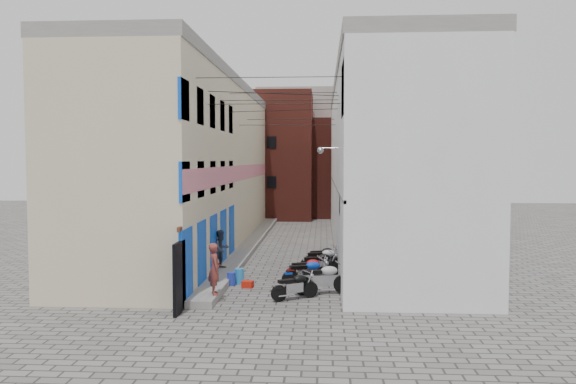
% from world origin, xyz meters
% --- Properties ---
extents(ground, '(90.00, 90.00, 0.00)m').
position_xyz_m(ground, '(0.00, 0.00, 0.00)').
color(ground, '#5B5856').
rests_on(ground, ground).
extents(plinth, '(0.90, 26.00, 0.25)m').
position_xyz_m(plinth, '(-2.05, 13.00, 0.12)').
color(plinth, gray).
rests_on(plinth, ground).
extents(building_left, '(5.10, 27.00, 9.00)m').
position_xyz_m(building_left, '(-4.98, 12.95, 4.50)').
color(building_left, beige).
rests_on(building_left, ground).
extents(building_right, '(5.94, 26.00, 9.00)m').
position_xyz_m(building_right, '(5.00, 13.00, 4.51)').
color(building_right, white).
rests_on(building_right, ground).
extents(building_far_brick_left, '(6.00, 6.00, 10.00)m').
position_xyz_m(building_far_brick_left, '(-2.00, 28.00, 5.00)').
color(building_far_brick_left, maroon).
rests_on(building_far_brick_left, ground).
extents(building_far_brick_right, '(5.00, 6.00, 8.00)m').
position_xyz_m(building_far_brick_right, '(3.00, 30.00, 4.00)').
color(building_far_brick_right, maroon).
rests_on(building_far_brick_right, ground).
extents(building_far_concrete, '(8.00, 5.00, 11.00)m').
position_xyz_m(building_far_concrete, '(0.00, 34.00, 5.50)').
color(building_far_concrete, gray).
rests_on(building_far_concrete, ground).
extents(far_shopfront, '(2.00, 0.30, 2.40)m').
position_xyz_m(far_shopfront, '(0.00, 25.20, 1.20)').
color(far_shopfront, black).
rests_on(far_shopfront, ground).
extents(overhead_wires, '(5.80, 13.02, 1.32)m').
position_xyz_m(overhead_wires, '(0.00, 7.64, 7.12)').
color(overhead_wires, black).
rests_on(overhead_wires, ground).
extents(motorcycle_a, '(1.77, 1.35, 1.00)m').
position_xyz_m(motorcycle_a, '(0.94, 1.44, 0.50)').
color(motorcycle_a, black).
rests_on(motorcycle_a, ground).
extents(motorcycle_b, '(2.19, 1.10, 1.21)m').
position_xyz_m(motorcycle_b, '(1.88, 2.24, 0.61)').
color(motorcycle_b, '#AAA9AE').
rests_on(motorcycle_b, ground).
extents(motorcycle_c, '(2.05, 1.20, 1.13)m').
position_xyz_m(motorcycle_c, '(1.31, 3.42, 0.57)').
color(motorcycle_c, '#0B37AF').
rests_on(motorcycle_c, ground).
extents(motorcycle_d, '(1.91, 1.08, 1.05)m').
position_xyz_m(motorcycle_d, '(1.30, 4.23, 0.53)').
color(motorcycle_d, '#BC100D').
rests_on(motorcycle_d, ground).
extents(motorcycle_e, '(1.92, 1.00, 1.06)m').
position_xyz_m(motorcycle_e, '(1.73, 5.47, 0.53)').
color(motorcycle_e, black).
rests_on(motorcycle_e, ground).
extents(motorcycle_f, '(2.01, 0.87, 1.12)m').
position_xyz_m(motorcycle_f, '(1.90, 6.28, 0.56)').
color(motorcycle_f, '#BCBCC1').
rests_on(motorcycle_f, ground).
extents(motorcycle_g, '(1.79, 1.19, 0.99)m').
position_xyz_m(motorcycle_g, '(1.90, 7.41, 0.50)').
color(motorcycle_g, black).
rests_on(motorcycle_g, ground).
extents(person_a, '(0.58, 0.72, 1.71)m').
position_xyz_m(person_a, '(-1.70, 1.00, 1.10)').
color(person_a, brown).
rests_on(person_a, plinth).
extents(person_b, '(0.94, 0.97, 1.57)m').
position_xyz_m(person_b, '(-2.29, 5.44, 1.04)').
color(person_b, '#333C4C').
rests_on(person_b, plinth).
extents(water_jug_near, '(0.40, 0.40, 0.49)m').
position_xyz_m(water_jug_near, '(-1.55, 3.44, 0.24)').
color(water_jug_near, '#2438B4').
rests_on(water_jug_near, ground).
extents(water_jug_far, '(0.43, 0.43, 0.57)m').
position_xyz_m(water_jug_far, '(-1.30, 3.76, 0.28)').
color(water_jug_far, '#2B8DDB').
rests_on(water_jug_far, ground).
extents(red_crate, '(0.45, 0.38, 0.25)m').
position_xyz_m(red_crate, '(-0.89, 3.10, 0.13)').
color(red_crate, red).
rests_on(red_crate, ground).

